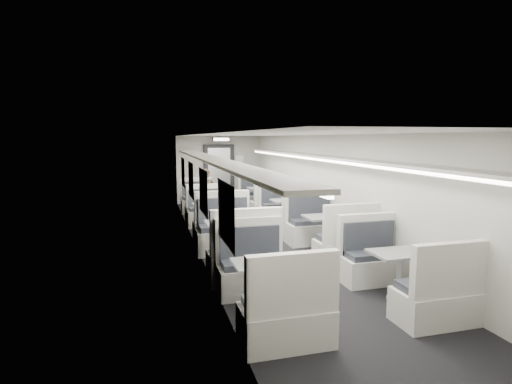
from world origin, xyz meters
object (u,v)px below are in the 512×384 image
passenger (207,195)px  booth_right_c (327,234)px  booth_left_a (200,204)px  booth_right_d (400,275)px  booth_right_a (263,200)px  booth_right_b (289,214)px  booth_left_c (233,243)px  vestibule_door (219,174)px  exit_sign (221,139)px  booth_left_d (266,288)px  booth_left_b (211,218)px

passenger → booth_right_c: bearing=-74.3°
booth_left_a → booth_right_d: 7.24m
booth_right_a → booth_right_c: booth_right_a is taller
booth_right_b → booth_right_c: (0.00, -2.23, 0.00)m
booth_left_c → vestibule_door: (1.00, 7.18, 0.62)m
booth_right_c → booth_right_d: (0.00, -2.45, -0.03)m
vestibule_door → exit_sign: bearing=-90.0°
booth_left_d → passenger: passenger is taller
passenger → booth_right_d: bearing=-83.8°
booth_left_c → booth_left_d: 2.18m
booth_right_b → vestibule_door: bearing=102.0°
booth_right_b → booth_right_a: bearing=90.0°
passenger → vestibule_door: vestibule_door is taller
booth_right_a → vestibule_door: 2.52m
booth_right_a → exit_sign: (-1.00, 1.74, 1.88)m
booth_right_c → passenger: passenger is taller
passenger → booth_left_a: bearing=88.9°
booth_left_b → passenger: (0.11, 1.44, 0.37)m
booth_right_b → booth_right_d: bearing=-90.0°
booth_left_c → booth_right_a: 5.34m
passenger → vestibule_door: size_ratio=0.70×
booth_left_a → booth_right_a: booth_right_a is taller
booth_left_d → booth_right_d: booth_left_d is taller
booth_left_a → passenger: bearing=-80.6°
booth_left_d → booth_right_b: (2.00, 4.66, 0.02)m
booth_right_a → vestibule_door: (-1.00, 2.23, 0.64)m
booth_left_c → booth_left_d: bearing=-90.0°
booth_left_b → exit_sign: bearing=76.1°
booth_left_a → booth_left_d: (0.00, -6.95, 0.02)m
booth_right_c → vestibule_door: size_ratio=1.05×
booth_left_c → booth_left_a: bearing=90.0°
booth_left_a → booth_left_c: bearing=-90.0°
booth_right_a → booth_left_b: bearing=-131.1°
booth_right_d → exit_sign: bearing=96.4°
booth_left_c → booth_right_c: bearing=7.2°
booth_left_a → booth_right_d: bearing=-74.0°
booth_left_d → vestibule_door: (1.00, 9.36, 0.66)m
booth_left_d → booth_right_b: booth_right_b is taller
booth_left_d → passenger: bearing=89.0°
booth_right_b → vestibule_door: 4.85m
booth_left_d → booth_right_d: (2.00, -0.01, -0.01)m
booth_left_d → booth_right_b: size_ratio=0.96×
booth_left_d → booth_right_a: 7.41m
booth_right_b → passenger: (-1.89, 1.62, 0.35)m
booth_left_b → booth_right_b: bearing=-5.2°
booth_left_b → vestibule_door: 4.68m
booth_left_c → exit_sign: bearing=81.5°
booth_left_c → booth_left_b: bearing=90.0°
booth_left_d → booth_left_c: bearing=90.0°
booth_left_a → booth_right_c: (2.00, -4.52, 0.03)m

